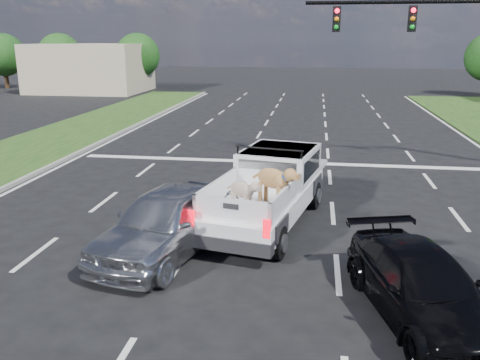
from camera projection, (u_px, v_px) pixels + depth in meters
The scene contains 10 objects.
ground at pixel (257, 268), 11.20m from camera, with size 160.00×160.00×0.00m, color black.
road_markings at pixel (279, 186), 17.45m from camera, with size 17.75×60.00×0.01m.
curb_left at pixel (26, 178), 18.18m from camera, with size 0.15×60.00×0.14m, color gray.
building_left at pixel (90, 68), 47.73m from camera, with size 10.00×8.00×4.40m, color tan.
tree_far_a at pixel (4, 55), 50.77m from camera, with size 4.20×4.20×5.40m.
tree_far_b at pixel (60, 55), 49.91m from camera, with size 4.20×4.20×5.40m.
tree_far_c at pixel (138, 56), 48.78m from camera, with size 4.20×4.20×5.40m.
pickup_truck at pixel (269, 188), 13.76m from camera, with size 3.09×5.88×2.09m.
silver_sedan at pixel (166, 221), 11.80m from camera, with size 1.87×4.64×1.58m, color #A7A9AE.
black_coupe at pixel (422, 286), 9.09m from camera, with size 1.73×4.26×1.23m, color black.
Camera 1 is at (1.14, -10.20, 4.90)m, focal length 38.00 mm.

